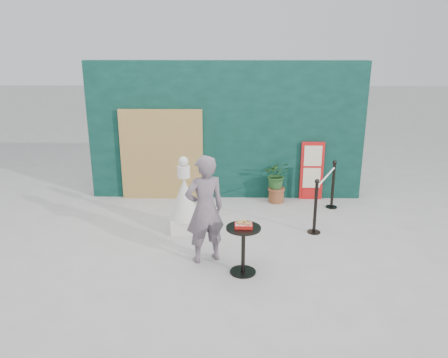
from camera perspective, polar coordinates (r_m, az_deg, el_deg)
ground at (r=7.14m, az=-0.20°, el=-10.59°), size 60.00×60.00×0.00m
back_wall at (r=9.63m, az=0.24°, el=6.31°), size 6.00×0.30×3.00m
bamboo_fence at (r=9.66m, az=-8.13°, el=3.13°), size 1.80×0.08×2.00m
woman at (r=6.80m, az=-2.52°, el=-4.00°), size 0.75×0.64×1.74m
menu_board at (r=9.80m, az=11.39°, el=1.03°), size 0.50×0.07×1.30m
statue at (r=7.99m, az=-5.17°, el=-2.95°), size 0.56×0.56×1.43m
cafe_table at (r=6.58m, az=2.54°, el=-8.30°), size 0.52×0.52×0.75m
food_basket at (r=6.46m, az=2.59°, el=-5.98°), size 0.26×0.19×0.11m
planter at (r=9.52m, az=6.91°, el=0.07°), size 0.55×0.47×0.93m
stanchion_barrier at (r=8.75m, az=13.03°, el=-2.12°), size 0.84×1.54×1.03m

